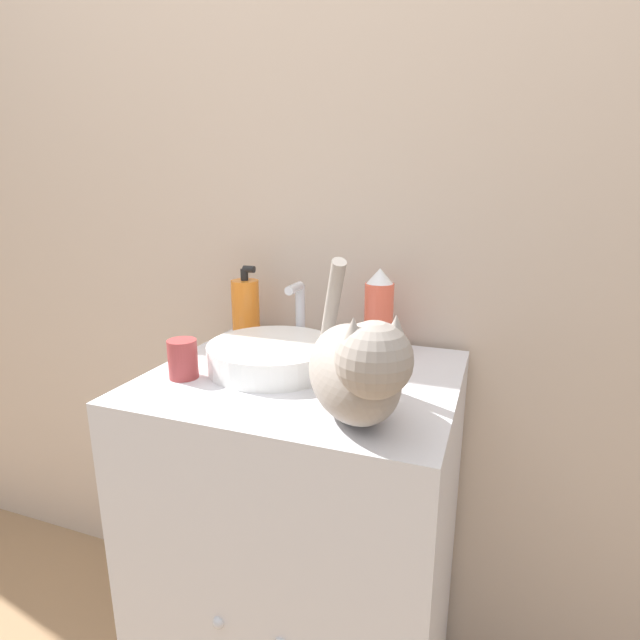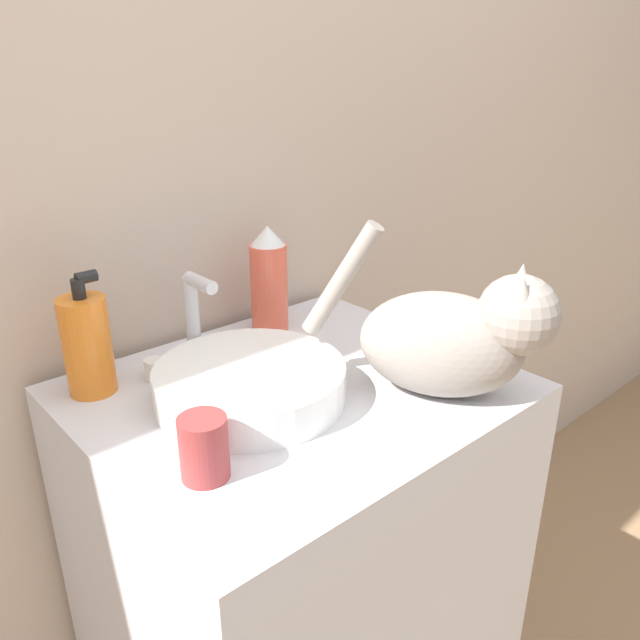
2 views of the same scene
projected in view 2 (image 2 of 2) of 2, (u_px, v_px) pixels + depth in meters
The scene contains 8 objects.
wall_back at pixel (173, 146), 1.08m from camera, with size 6.00×0.05×2.50m.
vanity_cabinet at pixel (298, 601), 1.16m from camera, with size 0.65×0.58×0.91m.
sink_basin at pixel (250, 383), 0.94m from camera, with size 0.29×0.29×0.06m.
faucet at pixel (195, 329), 1.03m from camera, with size 0.18×0.08×0.17m.
cat at pixel (455, 336), 0.93m from camera, with size 0.27×0.36×0.26m.
soap_bottle at pixel (87, 344), 0.95m from camera, with size 0.07×0.07×0.19m.
spray_bottle at pixel (269, 281), 1.16m from camera, with size 0.07×0.07×0.20m.
cup at pixel (204, 448), 0.76m from camera, with size 0.06×0.06×0.08m.
Camera 2 is at (-0.55, -0.40, 1.38)m, focal length 35.00 mm.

